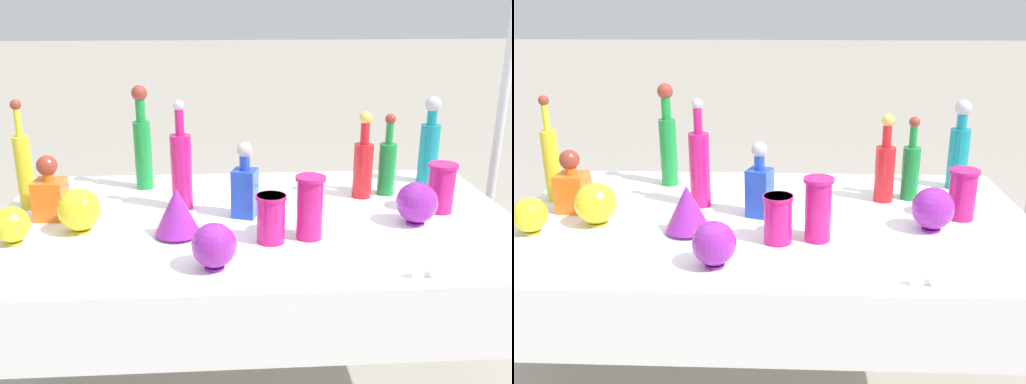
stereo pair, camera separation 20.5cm
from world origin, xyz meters
TOP-DOWN VIEW (x-y plane):
  - display_table at (0.00, -0.03)m, footprint 1.90×1.12m
  - tall_bottle_0 at (0.55, 0.23)m, footprint 0.07×0.07m
  - tall_bottle_1 at (0.77, 0.38)m, footprint 0.08×0.08m
  - tall_bottle_2 at (0.44, 0.21)m, footprint 0.08×0.08m
  - tall_bottle_3 at (-0.27, 0.12)m, footprint 0.08×0.08m
  - tall_bottle_4 at (-0.86, 0.17)m, footprint 0.06×0.06m
  - tall_bottle_5 at (-0.45, 0.38)m, footprint 0.07×0.07m
  - square_decanter_0 at (-0.74, 0.05)m, footprint 0.11×0.11m
  - square_decanter_1 at (-0.04, 0.02)m, footprint 0.11×0.11m
  - slender_vase_0 at (0.17, -0.19)m, footprint 0.10×0.10m
  - slender_vase_1 at (0.69, 0.03)m, footprint 0.11×0.11m
  - slender_vase_2 at (0.03, -0.22)m, footprint 0.10×0.10m
  - fluted_vase_0 at (-0.27, -0.15)m, footprint 0.16×0.16m
  - round_bowl_0 at (-0.61, -0.09)m, footprint 0.15×0.15m
  - round_bowl_1 at (-0.15, -0.40)m, footprint 0.13×0.13m
  - round_bowl_2 at (0.56, -0.09)m, footprint 0.15×0.15m
  - round_bowl_3 at (-0.81, -0.18)m, footprint 0.12×0.12m
  - price_tag_left at (0.50, -0.51)m, footprint 0.06×0.02m
  - price_tag_center at (0.44, -0.50)m, footprint 0.06×0.03m
  - cardboard_box_behind_left at (-0.11, 1.11)m, footprint 0.44×0.48m
  - canopy_pole at (1.25, 0.73)m, footprint 0.18×0.18m

SIDE VIEW (x-z plane):
  - cardboard_box_behind_left at x=-0.11m, z-range -0.04..0.37m
  - display_table at x=0.00m, z-range 0.33..1.09m
  - price_tag_left at x=0.50m, z-range 0.76..0.80m
  - price_tag_center at x=0.44m, z-range 0.76..0.80m
  - round_bowl_3 at x=-0.81m, z-range 0.76..0.89m
  - round_bowl_1 at x=-0.15m, z-range 0.76..0.91m
  - round_bowl_2 at x=0.56m, z-range 0.76..0.92m
  - round_bowl_0 at x=-0.61m, z-range 0.76..0.92m
  - slender_vase_2 at x=0.03m, z-range 0.77..0.93m
  - fluted_vase_0 at x=-0.27m, z-range 0.76..0.93m
  - square_decanter_0 at x=-0.74m, z-range 0.74..0.98m
  - slender_vase_1 at x=0.69m, z-range 0.77..0.95m
  - slender_vase_0 at x=0.17m, z-range 0.77..0.98m
  - square_decanter_1 at x=-0.04m, z-range 0.74..1.02m
  - tall_bottle_0 at x=0.55m, z-range 0.72..1.06m
  - tall_bottle_2 at x=0.44m, z-range 0.72..1.07m
  - canopy_pole at x=1.25m, z-range -0.26..2.10m
  - tall_bottle_4 at x=-0.86m, z-range 0.71..1.13m
  - tall_bottle_3 at x=-0.27m, z-range 0.72..1.13m
  - tall_bottle_1 at x=0.77m, z-range 0.74..1.11m
  - tall_bottle_5 at x=-0.45m, z-range 0.74..1.17m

